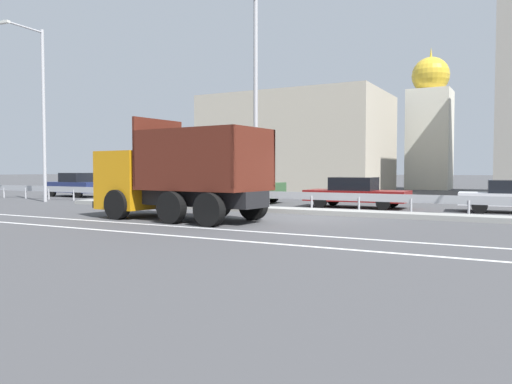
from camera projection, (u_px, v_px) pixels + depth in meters
The scene contains 15 objects.
ground_plane at pixel (305, 218), 17.96m from camera, with size 320.00×320.00×0.00m, color #424244.
lane_strip_0 at pixel (148, 224), 15.80m from camera, with size 48.04×0.16×0.01m, color silver.
lane_strip_1 at pixel (106, 230), 14.24m from camera, with size 48.04×0.16×0.01m, color silver.
median_island at pixel (323, 212), 19.53m from camera, with size 26.42×1.10×0.18m, color gray.
median_guardrail at pixel (335, 198), 20.72m from camera, with size 48.04×0.09×0.78m.
dump_truck at pixel (165, 183), 17.75m from camera, with size 6.51×3.15×3.54m.
median_road_sign at pixel (186, 180), 22.64m from camera, with size 0.84×0.16×2.37m.
street_lamp_0 at pixel (41, 106), 26.61m from camera, with size 0.71×2.55×9.21m.
street_lamp_1 at pixel (254, 93), 20.86m from camera, with size 0.71×1.84×8.99m.
parked_car_0 at pixel (77, 185), 32.17m from camera, with size 4.22×2.19×1.54m.
parked_car_1 at pixel (154, 187), 29.18m from camera, with size 4.60×2.29×1.45m.
parked_car_2 at pixel (246, 188), 26.24m from camera, with size 4.00×2.13×1.46m.
parked_car_3 at pixel (356, 192), 22.84m from camera, with size 4.64×2.00×1.39m.
background_building_0 at pixel (297, 144), 41.11m from camera, with size 14.17×9.18×7.75m, color #B7AD99.
church_tower at pixel (430, 125), 44.10m from camera, with size 3.60×3.60×12.52m.
Camera 1 is at (7.02, -16.56, 1.73)m, focal length 35.00 mm.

